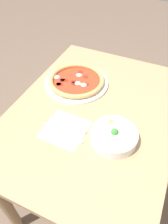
{
  "coord_description": "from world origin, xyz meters",
  "views": [
    {
      "loc": [
        0.69,
        0.26,
        1.53
      ],
      "look_at": [
        0.05,
        -0.03,
        0.79
      ],
      "focal_mm": 35.0,
      "sensor_mm": 36.0,
      "label": 1
    }
  ],
  "objects_px": {
    "bowl": "(114,136)",
    "knife": "(61,132)",
    "pizza": "(77,81)",
    "fork": "(67,124)"
  },
  "relations": [
    {
      "from": "bowl",
      "to": "knife",
      "type": "distance_m",
      "value": 0.23
    },
    {
      "from": "pizza",
      "to": "bowl",
      "type": "height_order",
      "value": "bowl"
    },
    {
      "from": "pizza",
      "to": "fork",
      "type": "height_order",
      "value": "pizza"
    },
    {
      "from": "pizza",
      "to": "bowl",
      "type": "relative_size",
      "value": 1.75
    },
    {
      "from": "fork",
      "to": "knife",
      "type": "xyz_separation_m",
      "value": [
        0.05,
        -0.01,
        -0.0
      ]
    },
    {
      "from": "bowl",
      "to": "fork",
      "type": "height_order",
      "value": "bowl"
    },
    {
      "from": "pizza",
      "to": "knife",
      "type": "relative_size",
      "value": 1.67
    },
    {
      "from": "bowl",
      "to": "knife",
      "type": "xyz_separation_m",
      "value": [
        0.05,
        -0.22,
        -0.03
      ]
    },
    {
      "from": "pizza",
      "to": "fork",
      "type": "distance_m",
      "value": 0.31
    },
    {
      "from": "bowl",
      "to": "knife",
      "type": "height_order",
      "value": "bowl"
    }
  ]
}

